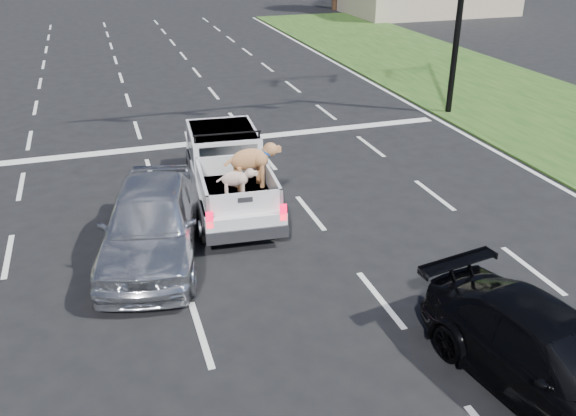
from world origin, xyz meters
TOP-DOWN VIEW (x-y plane):
  - ground at (0.00, 0.00)m, footprint 160.00×160.00m
  - road_markings at (0.00, 6.56)m, footprint 17.75×60.00m
  - pickup_truck at (0.01, 5.19)m, footprint 2.23×5.15m
  - silver_sedan at (-2.20, 3.03)m, footprint 2.99×5.21m
  - black_coupe at (3.05, -3.11)m, footprint 2.63×4.85m

SIDE VIEW (x-z plane):
  - ground at x=0.00m, z-range 0.00..0.00m
  - road_markings at x=0.00m, z-range 0.00..0.01m
  - black_coupe at x=3.05m, z-range 0.00..1.33m
  - silver_sedan at x=-2.20m, z-range 0.00..1.67m
  - pickup_truck at x=0.01m, z-range -0.05..1.83m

